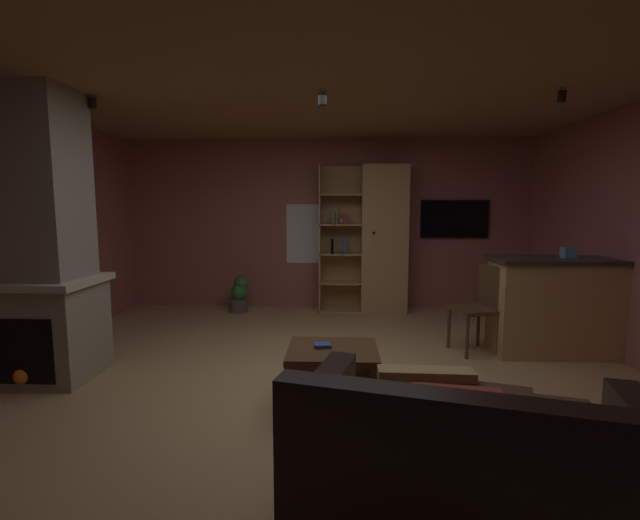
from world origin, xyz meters
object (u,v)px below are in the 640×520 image
leather_couch (470,477)px  kitchen_bar_counter (567,306)px  stone_fireplace (40,252)px  table_book_0 (322,345)px  tissue_box (568,253)px  potted_floor_plant (239,294)px  coffee_table (333,360)px  dining_chair (481,303)px  wall_mounted_tv (454,219)px  bookshelf_cabinet (378,240)px

leather_couch → kitchen_bar_counter: bearing=56.9°
stone_fireplace → table_book_0: size_ratio=19.63×
tissue_box → potted_floor_plant: (-3.81, 1.68, -0.81)m
stone_fireplace → coffee_table: (2.58, -0.52, -0.76)m
kitchen_bar_counter → coffee_table: 2.79m
table_book_0 → potted_floor_plant: bearing=113.5°
stone_fireplace → dining_chair: (4.13, 0.90, -0.61)m
kitchen_bar_counter → tissue_box: 0.56m
tissue_box → kitchen_bar_counter: bearing=-42.1°
coffee_table → table_book_0: bearing=163.3°
leather_couch → potted_floor_plant: (-2.06, 4.42, -0.05)m
coffee_table → potted_floor_plant: size_ratio=1.28×
tissue_box → table_book_0: 2.89m
leather_couch → wall_mounted_tv: bearing=77.0°
bookshelf_cabinet → coffee_table: (-0.61, -3.24, -0.68)m
kitchen_bar_counter → dining_chair: kitchen_bar_counter is taller
coffee_table → leather_couch: bearing=-64.2°
kitchen_bar_counter → table_book_0: size_ratio=11.97×
kitchen_bar_counter → wall_mounted_tv: wall_mounted_tv is taller
leather_couch → table_book_0: 1.55m
bookshelf_cabinet → wall_mounted_tv: bearing=10.4°
kitchen_bar_counter → coffee_table: bearing=-150.2°
potted_floor_plant → bookshelf_cabinet: bearing=4.5°
stone_fireplace → table_book_0: stone_fireplace is taller
kitchen_bar_counter → tissue_box: size_ratio=12.89×
table_book_0 → dining_chair: 2.14m
bookshelf_cabinet → wall_mounted_tv: size_ratio=2.13×
table_book_0 → wall_mounted_tv: size_ratio=0.13×
bookshelf_cabinet → dining_chair: bookshelf_cabinet is taller
stone_fireplace → dining_chair: bearing=12.3°
bookshelf_cabinet → dining_chair: 2.12m
tissue_box → dining_chair: bearing=178.9°
wall_mounted_tv → potted_floor_plant: bearing=-173.3°
potted_floor_plant → wall_mounted_tv: bearing=6.7°
wall_mounted_tv → leather_couch: bearing=-103.0°
bookshelf_cabinet → potted_floor_plant: size_ratio=4.03×
bookshelf_cabinet → tissue_box: 2.57m
kitchen_bar_counter → tissue_box: tissue_box is taller
wall_mounted_tv → bookshelf_cabinet: bearing=-169.6°
bookshelf_cabinet → table_book_0: (-0.69, -3.22, -0.57)m
leather_couch → table_book_0: leather_couch is taller
stone_fireplace → tissue_box: 5.06m
stone_fireplace → bookshelf_cabinet: 4.20m
stone_fireplace → leather_couch: (3.23, -1.85, -0.83)m
table_book_0 → wall_mounted_tv: bearing=61.9°
tissue_box → wall_mounted_tv: (-0.65, 2.06, 0.29)m
stone_fireplace → wall_mounted_tv: 5.24m
coffee_table → dining_chair: 2.10m
bookshelf_cabinet → dining_chair: (0.94, -1.83, -0.53)m
tissue_box → table_book_0: size_ratio=0.93×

